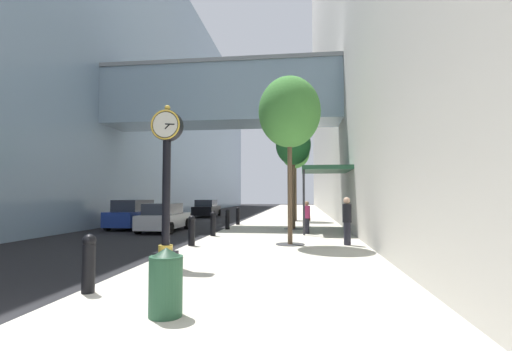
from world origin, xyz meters
The scene contains 19 objects.
ground_plane centered at (0.00, 27.00, 0.00)m, with size 110.00×110.00×0.00m, color black.
sidewalk_right centered at (3.37, 30.00, 0.07)m, with size 6.74×80.00×0.14m, color beige.
building_block_left centered at (-12.48, 29.87, 12.01)m, with size 24.15×80.00×24.11m.
street_clock centered at (0.67, 5.09, 2.52)m, with size 0.84×0.55×4.35m.
bollard_nearest centered at (0.24, 2.20, 0.73)m, with size 0.26×0.26×1.12m.
bollard_third centered at (0.24, 8.84, 0.73)m, with size 0.26×0.26×1.12m.
bollard_fourth centered at (0.24, 12.16, 0.73)m, with size 0.26×0.26×1.12m.
bollard_fifth centered at (0.24, 15.48, 0.73)m, with size 0.26×0.26×1.12m.
bollard_sixth centered at (0.24, 18.79, 0.73)m, with size 0.26×0.26×1.12m.
street_tree_near centered at (3.87, 9.61, 5.21)m, with size 2.40×2.40×6.49m.
street_tree_mid_near centered at (3.87, 16.13, 4.81)m, with size 1.97×1.97×5.85m.
street_tree_mid_far centered at (3.87, 22.65, 5.18)m, with size 2.12×2.12×6.31m.
trash_bin centered at (2.21, 1.08, 0.68)m, with size 0.53×0.53×1.05m.
pedestrian_walking centered at (4.56, 13.72, 0.97)m, with size 0.43×0.51×1.59m.
pedestrian_by_clock centered at (6.01, 9.73, 1.10)m, with size 0.44×0.44×1.80m.
storefront_awning centered at (5.50, 14.62, 3.28)m, with size 2.40×3.60×3.30m.
car_silver_near centered at (-3.32, 15.24, 0.77)m, with size 2.01×4.41×1.57m.
car_black_mid centered at (-4.58, 29.23, 0.79)m, with size 2.21×4.55×1.61m.
car_blue_far centered at (-5.77, 16.71, 0.84)m, with size 2.08×4.46×1.74m.
Camera 1 is at (4.31, -4.45, 2.00)m, focal length 25.65 mm.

